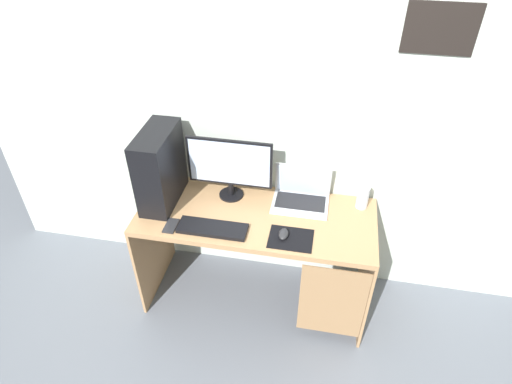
{
  "coord_description": "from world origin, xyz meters",
  "views": [
    {
      "loc": [
        0.39,
        -2.03,
        2.56
      ],
      "look_at": [
        0.0,
        0.0,
        0.95
      ],
      "focal_mm": 30.5,
      "sensor_mm": 36.0,
      "label": 1
    }
  ],
  "objects_px": {
    "keyboard": "(212,228)",
    "speaker": "(363,197)",
    "pc_tower": "(160,168)",
    "cell_phone": "(171,226)",
    "monitor": "(230,166)",
    "laptop": "(301,196)",
    "mouse_left": "(284,234)"
  },
  "relations": [
    {
      "from": "speaker",
      "to": "mouse_left",
      "type": "distance_m",
      "value": 0.59
    },
    {
      "from": "keyboard",
      "to": "mouse_left",
      "type": "bearing_deg",
      "value": 2.68
    },
    {
      "from": "pc_tower",
      "to": "speaker",
      "type": "height_order",
      "value": "pc_tower"
    },
    {
      "from": "cell_phone",
      "to": "keyboard",
      "type": "bearing_deg",
      "value": 4.0
    },
    {
      "from": "monitor",
      "to": "mouse_left",
      "type": "height_order",
      "value": "monitor"
    },
    {
      "from": "monitor",
      "to": "mouse_left",
      "type": "xyz_separation_m",
      "value": [
        0.39,
        -0.32,
        -0.22
      ]
    },
    {
      "from": "pc_tower",
      "to": "cell_phone",
      "type": "relative_size",
      "value": 3.82
    },
    {
      "from": "monitor",
      "to": "cell_phone",
      "type": "relative_size",
      "value": 4.17
    },
    {
      "from": "pc_tower",
      "to": "monitor",
      "type": "bearing_deg",
      "value": 14.68
    },
    {
      "from": "monitor",
      "to": "cell_phone",
      "type": "distance_m",
      "value": 0.52
    },
    {
      "from": "pc_tower",
      "to": "mouse_left",
      "type": "height_order",
      "value": "pc_tower"
    },
    {
      "from": "monitor",
      "to": "speaker",
      "type": "xyz_separation_m",
      "value": [
        0.84,
        0.05,
        -0.16
      ]
    },
    {
      "from": "monitor",
      "to": "mouse_left",
      "type": "bearing_deg",
      "value": -39.2
    },
    {
      "from": "speaker",
      "to": "keyboard",
      "type": "relative_size",
      "value": 0.37
    },
    {
      "from": "keyboard",
      "to": "cell_phone",
      "type": "height_order",
      "value": "keyboard"
    },
    {
      "from": "monitor",
      "to": "keyboard",
      "type": "bearing_deg",
      "value": -95.52
    },
    {
      "from": "laptop",
      "to": "speaker",
      "type": "bearing_deg",
      "value": 3.07
    },
    {
      "from": "monitor",
      "to": "laptop",
      "type": "relative_size",
      "value": 1.51
    },
    {
      "from": "monitor",
      "to": "laptop",
      "type": "height_order",
      "value": "monitor"
    },
    {
      "from": "laptop",
      "to": "keyboard",
      "type": "xyz_separation_m",
      "value": [
        -0.49,
        -0.37,
        -0.04
      ]
    },
    {
      "from": "pc_tower",
      "to": "mouse_left",
      "type": "bearing_deg",
      "value": -14.58
    },
    {
      "from": "mouse_left",
      "to": "cell_phone",
      "type": "distance_m",
      "value": 0.68
    },
    {
      "from": "pc_tower",
      "to": "monitor",
      "type": "relative_size",
      "value": 0.92
    },
    {
      "from": "speaker",
      "to": "keyboard",
      "type": "height_order",
      "value": "speaker"
    },
    {
      "from": "monitor",
      "to": "laptop",
      "type": "distance_m",
      "value": 0.5
    },
    {
      "from": "monitor",
      "to": "speaker",
      "type": "relative_size",
      "value": 3.47
    },
    {
      "from": "speaker",
      "to": "cell_phone",
      "type": "bearing_deg",
      "value": -160.21
    },
    {
      "from": "pc_tower",
      "to": "monitor",
      "type": "xyz_separation_m",
      "value": [
        0.42,
        0.11,
        -0.01
      ]
    },
    {
      "from": "speaker",
      "to": "mouse_left",
      "type": "bearing_deg",
      "value": -140.6
    },
    {
      "from": "keyboard",
      "to": "speaker",
      "type": "bearing_deg",
      "value": 23.96
    },
    {
      "from": "laptop",
      "to": "mouse_left",
      "type": "bearing_deg",
      "value": -100.47
    },
    {
      "from": "keyboard",
      "to": "monitor",
      "type": "bearing_deg",
      "value": 84.48
    }
  ]
}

